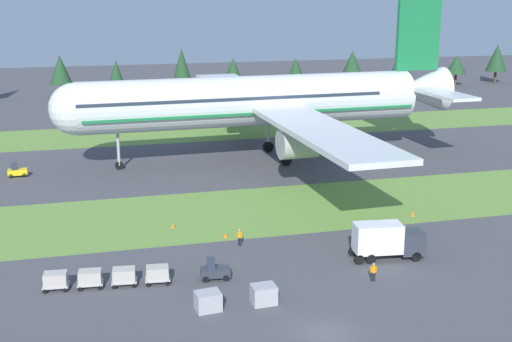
{
  "coord_description": "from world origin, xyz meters",
  "views": [
    {
      "loc": [
        -16.27,
        -42.26,
        24.76
      ],
      "look_at": [
        3.09,
        32.6,
        4.0
      ],
      "focal_mm": 46.58,
      "sensor_mm": 36.0,
      "label": 1
    }
  ],
  "objects_px": {
    "cargo_dolly_third": "(90,277)",
    "uld_container_0": "(208,301)",
    "cargo_dolly_lead": "(158,273)",
    "cargo_dolly_fourth": "(56,280)",
    "taxiway_marker_2": "(173,225)",
    "pushback_tractor": "(17,171)",
    "cargo_dolly_second": "(124,275)",
    "ground_crew_marshaller": "(373,271)",
    "airliner": "(260,100)",
    "baggage_tug": "(214,271)",
    "taxiway_marker_1": "(225,235)",
    "catering_truck": "(387,240)",
    "taxiway_marker_0": "(413,214)",
    "uld_container_1": "(264,294)",
    "ground_crew_loader": "(240,237)"
  },
  "relations": [
    {
      "from": "cargo_dolly_second",
      "to": "ground_crew_loader",
      "type": "height_order",
      "value": "ground_crew_loader"
    },
    {
      "from": "cargo_dolly_third",
      "to": "pushback_tractor",
      "type": "xyz_separation_m",
      "value": [
        -9.28,
        39.63,
        -0.1
      ]
    },
    {
      "from": "cargo_dolly_second",
      "to": "ground_crew_marshaller",
      "type": "xyz_separation_m",
      "value": [
        21.45,
        -4.72,
        0.03
      ]
    },
    {
      "from": "baggage_tug",
      "to": "cargo_dolly_third",
      "type": "xyz_separation_m",
      "value": [
        -10.77,
        1.05,
        0.1
      ]
    },
    {
      "from": "cargo_dolly_third",
      "to": "taxiway_marker_2",
      "type": "distance_m",
      "value": 16.08
    },
    {
      "from": "pushback_tractor",
      "to": "cargo_dolly_third",
      "type": "bearing_deg",
      "value": 11.46
    },
    {
      "from": "pushback_tractor",
      "to": "baggage_tug",
      "type": "bearing_deg",
      "value": 24.52
    },
    {
      "from": "catering_truck",
      "to": "uld_container_1",
      "type": "bearing_deg",
      "value": -58.89
    },
    {
      "from": "uld_container_1",
      "to": "ground_crew_marshaller",
      "type": "bearing_deg",
      "value": 9.43
    },
    {
      "from": "airliner",
      "to": "baggage_tug",
      "type": "relative_size",
      "value": 28.04
    },
    {
      "from": "cargo_dolly_third",
      "to": "ground_crew_marshaller",
      "type": "relative_size",
      "value": 1.34
    },
    {
      "from": "catering_truck",
      "to": "taxiway_marker_1",
      "type": "relative_size",
      "value": 11.37
    },
    {
      "from": "ground_crew_marshaller",
      "to": "ground_crew_loader",
      "type": "xyz_separation_m",
      "value": [
        -9.51,
        11.41,
        0.0
      ]
    },
    {
      "from": "taxiway_marker_2",
      "to": "uld_container_0",
      "type": "bearing_deg",
      "value": -89.53
    },
    {
      "from": "baggage_tug",
      "to": "cargo_dolly_fourth",
      "type": "xyz_separation_m",
      "value": [
        -13.66,
        1.33,
        0.1
      ]
    },
    {
      "from": "cargo_dolly_third",
      "to": "uld_container_0",
      "type": "bearing_deg",
      "value": 59.05
    },
    {
      "from": "cargo_dolly_lead",
      "to": "cargo_dolly_fourth",
      "type": "relative_size",
      "value": 1.0
    },
    {
      "from": "cargo_dolly_second",
      "to": "taxiway_marker_2",
      "type": "bearing_deg",
      "value": 161.51
    },
    {
      "from": "cargo_dolly_fourth",
      "to": "catering_truck",
      "type": "distance_m",
      "value": 30.61
    },
    {
      "from": "cargo_dolly_third",
      "to": "uld_container_1",
      "type": "height_order",
      "value": "uld_container_1"
    },
    {
      "from": "uld_container_1",
      "to": "taxiway_marker_0",
      "type": "bearing_deg",
      "value": 37.42
    },
    {
      "from": "cargo_dolly_second",
      "to": "cargo_dolly_third",
      "type": "height_order",
      "value": "same"
    },
    {
      "from": "airliner",
      "to": "ground_crew_loader",
      "type": "relative_size",
      "value": 43.74
    },
    {
      "from": "airliner",
      "to": "cargo_dolly_third",
      "type": "height_order",
      "value": "airliner"
    },
    {
      "from": "baggage_tug",
      "to": "taxiway_marker_0",
      "type": "distance_m",
      "value": 27.83
    },
    {
      "from": "taxiway_marker_2",
      "to": "taxiway_marker_1",
      "type": "bearing_deg",
      "value": -41.6
    },
    {
      "from": "taxiway_marker_0",
      "to": "airliner",
      "type": "bearing_deg",
      "value": 108.35
    },
    {
      "from": "ground_crew_marshaller",
      "to": "taxiway_marker_2",
      "type": "bearing_deg",
      "value": 143.78
    },
    {
      "from": "baggage_tug",
      "to": "cargo_dolly_second",
      "type": "bearing_deg",
      "value": -90.0
    },
    {
      "from": "baggage_tug",
      "to": "uld_container_1",
      "type": "distance_m",
      "value": 6.45
    },
    {
      "from": "ground_crew_marshaller",
      "to": "cargo_dolly_fourth",
      "type": "bearing_deg",
      "value": -177.17
    },
    {
      "from": "cargo_dolly_fourth",
      "to": "baggage_tug",
      "type": "bearing_deg",
      "value": 90.0
    },
    {
      "from": "cargo_dolly_third",
      "to": "cargo_dolly_fourth",
      "type": "height_order",
      "value": "same"
    },
    {
      "from": "cargo_dolly_second",
      "to": "ground_crew_loader",
      "type": "relative_size",
      "value": 1.34
    },
    {
      "from": "baggage_tug",
      "to": "catering_truck",
      "type": "distance_m",
      "value": 16.97
    },
    {
      "from": "airliner",
      "to": "ground_crew_loader",
      "type": "bearing_deg",
      "value": 160.08
    },
    {
      "from": "airliner",
      "to": "ground_crew_marshaller",
      "type": "xyz_separation_m",
      "value": [
        -1.76,
        -45.7,
        -8.24
      ]
    },
    {
      "from": "airliner",
      "to": "uld_container_0",
      "type": "height_order",
      "value": "airliner"
    },
    {
      "from": "ground_crew_loader",
      "to": "airliner",
      "type": "bearing_deg",
      "value": 117.49
    },
    {
      "from": "catering_truck",
      "to": "taxiway_marker_1",
      "type": "bearing_deg",
      "value": -117.52
    },
    {
      "from": "cargo_dolly_second",
      "to": "uld_container_1",
      "type": "bearing_deg",
      "value": 64.89
    },
    {
      "from": "airliner",
      "to": "taxiway_marker_0",
      "type": "bearing_deg",
      "value": -163.38
    },
    {
      "from": "cargo_dolly_lead",
      "to": "taxiway_marker_1",
      "type": "height_order",
      "value": "cargo_dolly_lead"
    },
    {
      "from": "pushback_tractor",
      "to": "taxiway_marker_0",
      "type": "bearing_deg",
      "value": 55.48
    },
    {
      "from": "airliner",
      "to": "cargo_dolly_third",
      "type": "bearing_deg",
      "value": 145.61
    },
    {
      "from": "cargo_dolly_fourth",
      "to": "taxiway_marker_1",
      "type": "bearing_deg",
      "value": 122.92
    },
    {
      "from": "cargo_dolly_lead",
      "to": "uld_container_0",
      "type": "bearing_deg",
      "value": 34.03
    },
    {
      "from": "ground_crew_loader",
      "to": "catering_truck",
      "type": "bearing_deg",
      "value": 17.55
    },
    {
      "from": "cargo_dolly_third",
      "to": "catering_truck",
      "type": "relative_size",
      "value": 0.33
    },
    {
      "from": "ground_crew_marshaller",
      "to": "taxiway_marker_1",
      "type": "height_order",
      "value": "ground_crew_marshaller"
    }
  ]
}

